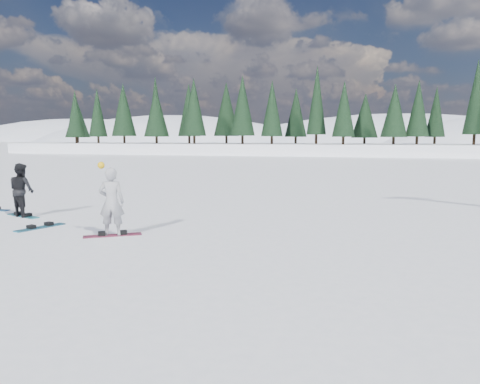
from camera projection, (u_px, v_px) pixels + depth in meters
name	position (u px, v px, depth m)	size (l,w,h in m)	color
ground	(89.00, 224.00, 14.15)	(420.00, 420.00, 0.00)	white
alpine_backdrop	(317.00, 175.00, 200.25)	(412.50, 227.00, 53.20)	white
snowboarder_woman	(111.00, 202.00, 12.29)	(0.76, 0.61, 1.97)	#AFAFB4
snowboarder_man	(22.00, 190.00, 15.31)	(0.86, 0.67, 1.76)	black
snowboard_woman	(113.00, 235.00, 12.40)	(1.50, 0.28, 0.03)	maroon
snowboard_man	(23.00, 216.00, 15.41)	(1.50, 0.28, 0.03)	teal
snowboard_loose_a	(40.00, 227.00, 13.47)	(1.50, 0.28, 0.03)	#1A7090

